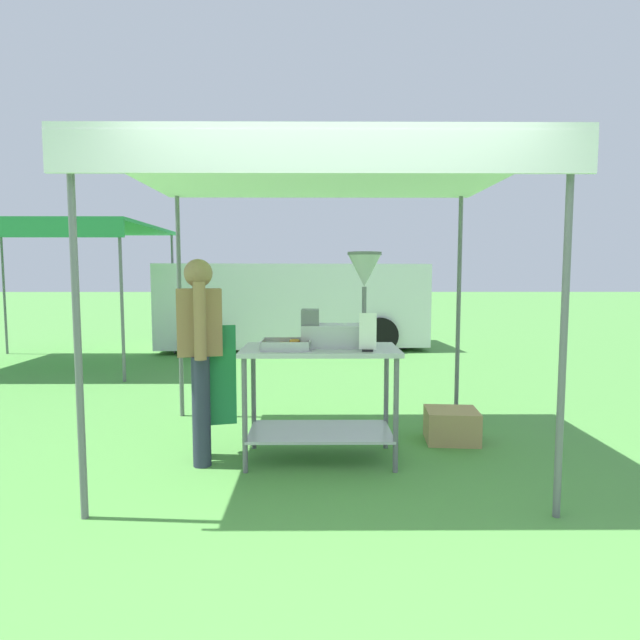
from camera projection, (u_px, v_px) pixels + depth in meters
The scene contains 10 objects.
ground_plane at pixel (323, 359), 9.04m from camera, with size 70.00×70.00×0.00m, color #519342.
stall_canopy at pixel (320, 177), 4.03m from camera, with size 3.10×2.48×2.34m.
donut_cart at pixel (320, 380), 4.08m from camera, with size 1.23×0.64×0.91m.
donut_tray at pixel (287, 346), 3.98m from camera, with size 0.38×0.32×0.07m.
donut_fryer at pixel (345, 310), 4.07m from camera, with size 0.63×0.28×0.75m.
menu_sign at pixel (368, 335), 3.84m from camera, with size 0.13×0.05×0.29m.
vendor at pixel (201, 349), 4.02m from camera, with size 0.47×0.54×1.61m.
supply_crate at pixel (452, 425), 4.57m from camera, with size 0.48×0.42×0.29m.
van_white at pixel (294, 305), 10.46m from camera, with size 5.35×2.43×1.69m.
neighbour_tent at pixel (49, 230), 8.15m from camera, with size 3.35×2.73×2.27m.
Camera 1 is at (-0.11, -2.94, 1.49)m, focal length 28.75 mm.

